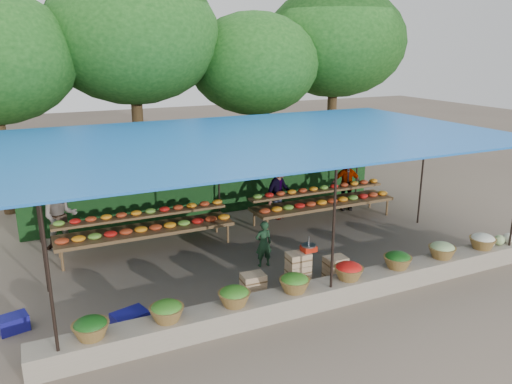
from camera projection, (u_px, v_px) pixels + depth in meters
name	position (u px, v px, depth m)	size (l,w,h in m)	color
ground	(263.00, 251.00, 11.98)	(60.00, 60.00, 0.00)	brown
stone_curb	(326.00, 293.00, 9.54)	(10.60, 0.55, 0.40)	gray
stall_canopy	(262.00, 141.00, 11.29)	(10.80, 6.60, 2.82)	black
produce_baskets	(322.00, 277.00, 9.39)	(8.98, 0.58, 0.34)	brown
netting_backdrop	(216.00, 172.00, 14.37)	(10.60, 0.06, 2.50)	#184117
tree_row	(196.00, 48.00, 16.16)	(16.51, 5.50, 7.12)	#342613
fruit_table_left	(146.00, 225.00, 11.97)	(4.21, 0.95, 0.93)	brown
fruit_table_right	(322.00, 199.00, 14.01)	(4.21, 0.95, 0.93)	brown
crate_counter	(297.00, 274.00, 10.08)	(2.36, 0.36, 0.77)	#A1825C
weighing_scale	(309.00, 248.00, 10.04)	(0.29, 0.29, 0.31)	red
vendor_seated	(264.00, 244.00, 11.05)	(0.39, 0.25, 1.06)	#18351E
customer_left	(60.00, 216.00, 11.93)	(0.81, 0.63, 1.66)	slate
customer_mid	(280.00, 190.00, 14.08)	(1.09, 0.63, 1.68)	slate
customer_right	(346.00, 184.00, 14.89)	(0.91, 0.38, 1.55)	slate
blue_crate_front	(130.00, 321.00, 8.61)	(0.57, 0.41, 0.34)	navy
blue_crate_back	(13.00, 323.00, 8.61)	(0.47, 0.34, 0.28)	navy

